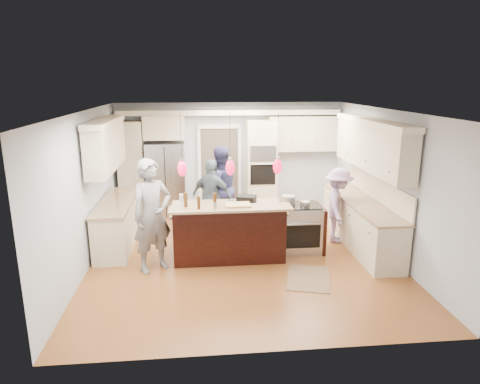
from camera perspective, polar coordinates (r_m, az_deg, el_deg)
The scene contains 23 objects.
ground_plane at distance 8.19m, azimuth 0.25°, elevation -8.43°, with size 6.00×6.00×0.00m, color #A05B2C.
room_shell at distance 7.66m, azimuth 0.26°, elevation 4.18°, with size 5.54×6.04×2.72m.
refrigerator at distance 10.42m, azimuth -9.79°, elevation 1.62°, with size 0.90×0.70×1.80m, color #B7B7BC.
oven_column at distance 10.48m, azimuth 2.82°, elevation 3.29°, with size 0.72×0.69×2.30m.
back_upper_cabinets at distance 10.37m, azimuth -5.47°, elevation 6.03°, with size 5.30×0.61×2.54m.
right_counter_run at distance 8.71m, azimuth 16.26°, elevation -0.28°, with size 0.64×3.10×2.51m.
left_cabinets at distance 8.73m, azimuth -16.49°, elevation -0.26°, with size 0.64×2.30×2.51m.
kitchen_island at distance 8.06m, azimuth -1.56°, elevation -5.11°, with size 2.10×1.46×1.12m.
island_range at distance 8.35m, azimuth 8.12°, elevation -4.75°, with size 0.82×0.71×0.92m.
pendant_lights at distance 7.14m, azimuth -1.31°, elevation 3.30°, with size 1.75×0.15×1.03m.
person_bar_end at distance 7.43m, azimuth -11.61°, elevation -3.11°, with size 0.72×0.47×1.96m, color slate.
person_far_left at distance 9.39m, azimuth -2.75°, elevation 0.54°, with size 0.90×0.70×1.85m, color navy.
person_far_right at distance 9.16m, azimuth -3.73°, elevation -0.62°, with size 0.94×0.39×1.61m, color slate.
person_range_side at distance 8.86m, azimuth 12.93°, elevation -1.75°, with size 0.99×0.57×1.53m, color #A384B2.
floor_rug at distance 7.39m, azimuth 9.13°, elevation -11.25°, with size 0.69×1.01×0.01m, color #896B4B.
water_bottle at distance 7.18m, azimuth -7.81°, elevation -1.31°, with size 0.06×0.06×0.27m, color silver.
beer_bottle_a at distance 7.32m, azimuth -7.26°, elevation -1.03°, with size 0.06×0.06×0.25m, color #3F220B.
beer_bottle_b at distance 7.17m, azimuth -5.54°, elevation -1.46°, with size 0.05×0.05×0.22m, color #3F220B.
beer_bottle_c at distance 7.20m, azimuth -3.38°, elevation -1.15°, with size 0.07×0.07×0.26m, color #3F220B.
drink_can at distance 7.15m, azimuth -3.36°, elevation -1.86°, with size 0.07×0.07×0.13m, color #B7B7BC.
cutting_board at distance 7.36m, azimuth -0.31°, elevation -1.72°, with size 0.44×0.31×0.03m, color tan.
pot_large at distance 8.23m, azimuth 6.45°, elevation -1.04°, with size 0.27×0.27×0.16m, color #B7B7BC.
pot_small at distance 8.14m, azimuth 8.67°, elevation -1.53°, with size 0.18×0.18×0.09m, color #B7B7BC.
Camera 1 is at (-0.79, -7.49, 3.21)m, focal length 32.00 mm.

